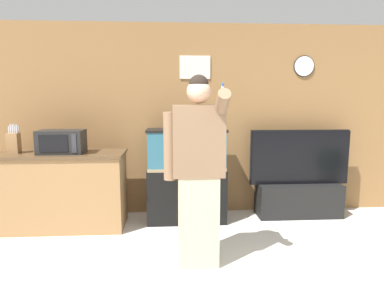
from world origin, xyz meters
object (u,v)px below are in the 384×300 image
at_px(microwave, 62,142).
at_px(tv_on_stand, 299,191).
at_px(knife_block, 14,142).
at_px(person_standing, 198,169).
at_px(counter_island, 63,190).
at_px(aquarium_on_stand, 187,176).

relative_size(microwave, tv_on_stand, 0.39).
bearing_deg(microwave, knife_block, 175.91).
xyz_separation_m(microwave, person_standing, (1.56, -1.04, -0.14)).
bearing_deg(counter_island, tv_on_stand, 4.49).
distance_m(counter_island, knife_block, 0.82).
bearing_deg(microwave, tv_on_stand, 5.38).
relative_size(knife_block, aquarium_on_stand, 0.29).
height_order(microwave, aquarium_on_stand, microwave).
distance_m(counter_island, aquarium_on_stand, 1.55).
bearing_deg(counter_island, microwave, -56.29).
distance_m(aquarium_on_stand, tv_on_stand, 1.57).
bearing_deg(tv_on_stand, counter_island, -175.51).
height_order(microwave, person_standing, person_standing).
height_order(aquarium_on_stand, person_standing, person_standing).
relative_size(aquarium_on_stand, tv_on_stand, 0.89).
relative_size(tv_on_stand, person_standing, 0.75).
xyz_separation_m(counter_island, aquarium_on_stand, (1.54, 0.13, 0.13)).
xyz_separation_m(aquarium_on_stand, person_standing, (0.05, -1.22, 0.34)).
relative_size(knife_block, tv_on_stand, 0.26).
bearing_deg(person_standing, knife_block, 153.24).
relative_size(microwave, aquarium_on_stand, 0.44).
bearing_deg(knife_block, counter_island, 0.40).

